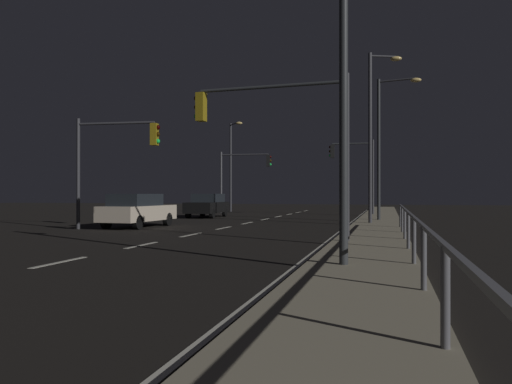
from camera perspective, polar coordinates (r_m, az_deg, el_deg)
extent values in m
plane|color=black|center=(20.07, -6.80, -4.70)|extent=(112.00, 112.00, 0.00)
cube|color=gray|center=(18.70, 13.05, -4.82)|extent=(2.34, 77.00, 0.14)
cube|color=silver|center=(12.59, -21.18, -7.37)|extent=(0.14, 2.00, 0.01)
cube|color=silver|center=(15.98, -12.73, -5.84)|extent=(0.14, 2.00, 0.01)
cube|color=silver|center=(19.61, -7.34, -4.79)|extent=(0.14, 2.00, 0.01)
cube|color=silver|center=(23.36, -3.66, -4.05)|extent=(0.14, 2.00, 0.01)
cube|color=silver|center=(27.18, -1.01, -3.51)|extent=(0.14, 2.00, 0.01)
cube|color=silver|center=(31.04, 0.97, -3.09)|extent=(0.14, 2.00, 0.01)
cube|color=silver|center=(34.94, 2.52, -2.77)|extent=(0.14, 2.00, 0.01)
cube|color=silver|center=(38.86, 3.75, -2.50)|extent=(0.14, 2.00, 0.01)
cube|color=silver|center=(42.79, 4.76, -2.29)|extent=(0.14, 2.00, 0.01)
cube|color=silver|center=(46.73, 5.60, -2.11)|extent=(0.14, 2.00, 0.01)
cube|color=silver|center=(23.76, 9.95, -3.98)|extent=(0.14, 53.00, 0.01)
cube|color=beige|center=(24.50, -13.08, -2.31)|extent=(2.02, 4.48, 0.70)
cube|color=#1E2328|center=(24.27, -13.38, -0.85)|extent=(1.71, 2.53, 0.55)
cylinder|color=black|center=(26.13, -13.04, -2.94)|extent=(0.25, 0.65, 0.64)
cylinder|color=black|center=(25.37, -9.91, -3.03)|extent=(0.25, 0.65, 0.64)
cylinder|color=black|center=(23.75, -16.47, -3.22)|extent=(0.25, 0.65, 0.64)
cylinder|color=black|center=(22.90, -13.13, -3.34)|extent=(0.25, 0.65, 0.64)
cube|color=black|center=(33.85, -5.51, -1.72)|extent=(1.97, 4.46, 0.70)
cube|color=#1E2328|center=(34.08, -5.38, -0.66)|extent=(1.69, 2.52, 0.55)
cylinder|color=black|center=(32.28, -4.94, -2.42)|extent=(0.24, 0.65, 0.64)
cylinder|color=black|center=(32.79, -7.60, -2.38)|extent=(0.24, 0.65, 0.64)
cylinder|color=black|center=(34.97, -3.55, -2.25)|extent=(0.24, 0.65, 0.64)
cylinder|color=black|center=(35.45, -6.03, -2.22)|extent=(0.24, 0.65, 0.64)
cylinder|color=#38383D|center=(15.73, 10.16, 3.88)|extent=(0.16, 0.16, 5.11)
cylinder|color=#2D3033|center=(16.56, 1.65, 11.74)|extent=(4.84, 0.41, 0.11)
cube|color=olive|center=(17.30, -6.18, 9.46)|extent=(0.30, 0.36, 0.95)
sphere|color=black|center=(17.41, -6.65, 10.40)|extent=(0.20, 0.20, 0.20)
sphere|color=black|center=(17.36, -6.65, 9.42)|extent=(0.20, 0.20, 0.20)
sphere|color=#19D84C|center=(17.31, -6.65, 8.45)|extent=(0.20, 0.20, 0.20)
cylinder|color=#4C4C51|center=(41.63, -3.93, 1.08)|extent=(0.16, 0.16, 5.00)
cylinder|color=#38383D|center=(41.23, -1.30, 4.22)|extent=(3.95, 0.24, 0.11)
cube|color=black|center=(40.76, 1.40, 3.53)|extent=(0.29, 0.35, 0.95)
sphere|color=black|center=(40.75, 1.62, 3.96)|extent=(0.20, 0.20, 0.20)
sphere|color=black|center=(40.73, 1.62, 3.54)|extent=(0.20, 0.20, 0.20)
sphere|color=#19D84C|center=(40.71, 1.62, 3.12)|extent=(0.20, 0.20, 0.20)
cylinder|color=#38383D|center=(36.74, 12.99, 1.67)|extent=(0.16, 0.16, 5.25)
cylinder|color=#2D3033|center=(36.87, 10.79, 5.37)|extent=(2.83, 0.30, 0.11)
cube|color=black|center=(36.85, 8.58, 4.55)|extent=(0.30, 0.36, 0.95)
sphere|color=black|center=(36.88, 8.34, 5.01)|extent=(0.20, 0.20, 0.20)
sphere|color=black|center=(36.85, 8.34, 4.55)|extent=(0.20, 0.20, 0.20)
sphere|color=#19D84C|center=(36.83, 8.34, 4.08)|extent=(0.20, 0.20, 0.20)
cylinder|color=#38383D|center=(23.92, -19.34, 1.93)|extent=(0.16, 0.16, 4.92)
cylinder|color=#38383D|center=(23.28, -15.47, 7.45)|extent=(3.57, 0.39, 0.11)
cube|color=olive|center=(22.51, -11.34, 6.36)|extent=(0.31, 0.36, 0.95)
sphere|color=black|center=(22.49, -10.97, 7.14)|extent=(0.20, 0.20, 0.20)
sphere|color=black|center=(22.45, -10.97, 6.38)|extent=(0.20, 0.20, 0.20)
sphere|color=#19D84C|center=(22.42, -10.97, 5.62)|extent=(0.20, 0.20, 0.20)
cylinder|color=#2D3033|center=(28.91, 13.62, 4.67)|extent=(0.18, 0.18, 7.76)
cylinder|color=#38383D|center=(29.25, 15.55, 12.01)|extent=(1.97, 0.53, 0.10)
ellipsoid|color=#F9D172|center=(29.05, 17.52, 11.89)|extent=(0.56, 0.36, 0.24)
cylinder|color=#38383D|center=(25.84, 12.69, 5.96)|extent=(0.18, 0.18, 8.41)
cylinder|color=#38383D|center=(26.80, 14.08, 14.56)|extent=(1.28, 0.57, 0.10)
ellipsoid|color=#F9D172|center=(27.01, 15.44, 14.23)|extent=(0.56, 0.36, 0.24)
cylinder|color=#2D3033|center=(10.69, 9.81, 11.14)|extent=(0.18, 0.18, 7.08)
cylinder|color=#38383D|center=(44.49, -2.86, 2.76)|extent=(0.18, 0.18, 7.73)
cylinder|color=#4C4C51|center=(43.86, -2.40, 7.68)|extent=(1.34, 1.73, 0.10)
ellipsoid|color=#F9D172|center=(42.87, -1.92, 7.73)|extent=(0.56, 0.36, 0.24)
cylinder|color=#59595E|center=(5.15, 20.48, -11.02)|extent=(0.09, 0.09, 0.95)
cylinder|color=#59595E|center=(8.05, 18.31, -7.08)|extent=(0.09, 0.09, 0.95)
cylinder|color=#59595E|center=(10.98, 17.31, -5.23)|extent=(0.09, 0.09, 0.95)
cylinder|color=#59595E|center=(13.91, 16.73, -4.16)|extent=(0.09, 0.09, 0.95)
cylinder|color=#59595E|center=(16.85, 16.36, -3.47)|extent=(0.09, 0.09, 0.95)
cylinder|color=#59595E|center=(19.80, 16.09, -2.98)|extent=(0.09, 0.09, 0.95)
cylinder|color=#59595E|center=(22.74, 15.90, -2.61)|extent=(0.09, 0.09, 0.95)
cube|color=slate|center=(10.95, 17.31, -2.76)|extent=(0.06, 23.58, 0.06)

